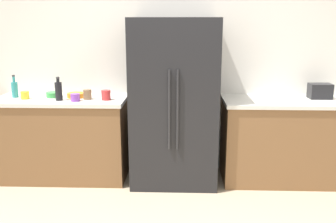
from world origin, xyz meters
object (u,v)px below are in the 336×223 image
(refrigerator, at_px, (174,103))
(cup_d, at_px, (25,95))
(bottle_b, at_px, (15,89))
(bowl_a, at_px, (54,95))
(cup_c, at_px, (75,97))
(cup_a, at_px, (87,94))
(toaster, at_px, (320,91))
(bottle_a, at_px, (59,91))
(cup_b, at_px, (106,95))
(bowl_b, at_px, (76,95))

(refrigerator, relative_size, cup_d, 20.08)
(bottle_b, distance_m, cup_d, 0.18)
(bowl_a, bearing_deg, cup_c, -34.84)
(bottle_b, relative_size, cup_a, 2.36)
(cup_a, height_order, cup_c, cup_a)
(toaster, xyz_separation_m, cup_d, (-3.16, -0.14, -0.04))
(cup_d, bearing_deg, cup_a, 0.49)
(refrigerator, relative_size, bottle_b, 7.14)
(refrigerator, height_order, cup_c, refrigerator)
(refrigerator, distance_m, bottle_a, 1.22)
(bottle_a, bearing_deg, refrigerator, 3.50)
(refrigerator, bearing_deg, toaster, 4.39)
(toaster, height_order, bottle_b, bottle_b)
(cup_c, relative_size, cup_d, 1.09)
(cup_b, distance_m, bowl_b, 0.38)
(cup_a, distance_m, bowl_a, 0.42)
(bottle_b, relative_size, bowl_b, 1.29)
(toaster, bearing_deg, bowl_a, -179.58)
(cup_c, bearing_deg, toaster, 5.01)
(bottle_b, xyz_separation_m, cup_d, (0.15, -0.08, -0.05))
(toaster, relative_size, cup_d, 2.64)
(refrigerator, height_order, toaster, refrigerator)
(refrigerator, bearing_deg, bottle_a, -176.50)
(bottle_a, xyz_separation_m, cup_a, (0.29, 0.06, -0.05))
(cup_a, distance_m, cup_d, 0.67)
(refrigerator, distance_m, bowl_b, 1.08)
(cup_b, bearing_deg, bowl_b, 160.83)
(bottle_a, relative_size, cup_d, 2.85)
(cup_d, xyz_separation_m, bowl_b, (0.52, 0.10, -0.02))
(bottle_a, bearing_deg, cup_c, -10.41)
(bottle_a, relative_size, cup_c, 2.62)
(cup_c, distance_m, bowl_a, 0.36)
(cup_d, height_order, bowl_b, cup_d)
(cup_c, bearing_deg, cup_b, 13.11)
(refrigerator, xyz_separation_m, cup_c, (-1.03, -0.11, 0.07))
(cup_b, bearing_deg, cup_d, 178.70)
(bottle_b, height_order, cup_b, bottle_b)
(bottle_b, xyz_separation_m, cup_a, (0.82, -0.08, -0.04))
(bottle_b, height_order, cup_c, bottle_b)
(toaster, xyz_separation_m, cup_c, (-2.59, -0.23, -0.04))
(toaster, bearing_deg, cup_b, -176.10)
(refrigerator, bearing_deg, bowl_b, 175.31)
(cup_c, bearing_deg, bottle_b, 166.18)
(cup_b, distance_m, cup_d, 0.88)
(bowl_b, bearing_deg, cup_a, -32.93)
(cup_b, relative_size, cup_d, 1.19)
(cup_b, bearing_deg, cup_c, -166.89)
(refrigerator, distance_m, cup_b, 0.73)
(bottle_a, distance_m, cup_b, 0.49)
(refrigerator, xyz_separation_m, cup_d, (-1.60, -0.02, 0.07))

